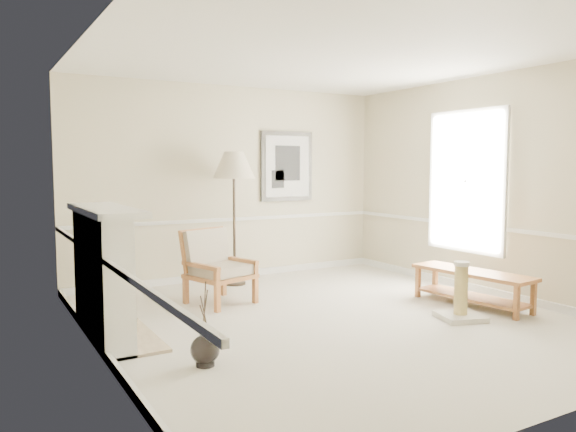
# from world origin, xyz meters

# --- Properties ---
(ground) EXTENTS (5.50, 5.50, 0.00)m
(ground) POSITION_xyz_m (0.00, 0.00, 0.00)
(ground) COLOR silver
(ground) RESTS_ON ground
(room) EXTENTS (5.04, 5.54, 2.92)m
(room) POSITION_xyz_m (0.14, 0.08, 1.87)
(room) COLOR beige
(room) RESTS_ON ground
(fireplace) EXTENTS (0.64, 1.64, 1.31)m
(fireplace) POSITION_xyz_m (-2.34, 0.60, 0.64)
(fireplace) COLOR white
(fireplace) RESTS_ON ground
(floor_vase) EXTENTS (0.25, 0.25, 0.74)m
(floor_vase) POSITION_xyz_m (-1.77, -0.63, 0.14)
(floor_vase) COLOR black
(floor_vase) RESTS_ON ground
(armchair) EXTENTS (0.88, 0.91, 0.92)m
(armchair) POSITION_xyz_m (-0.82, 1.44, 0.50)
(armchair) COLOR #A47235
(armchair) RESTS_ON ground
(floor_lamp) EXTENTS (0.64, 0.64, 1.91)m
(floor_lamp) POSITION_xyz_m (-0.17, 2.28, 1.67)
(floor_lamp) COLOR black
(floor_lamp) RESTS_ON ground
(bench) EXTENTS (0.64, 1.57, 0.43)m
(bench) POSITION_xyz_m (1.84, -0.30, 0.29)
(bench) COLOR #A47235
(bench) RESTS_ON ground
(scratching_post) EXTENTS (0.57, 0.57, 0.65)m
(scratching_post) POSITION_xyz_m (1.26, -0.66, 0.20)
(scratching_post) COLOR beige
(scratching_post) RESTS_ON ground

